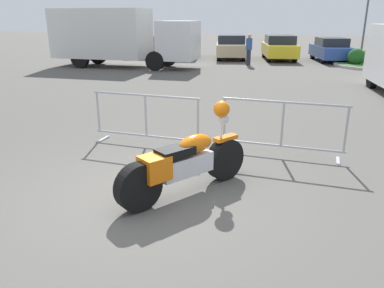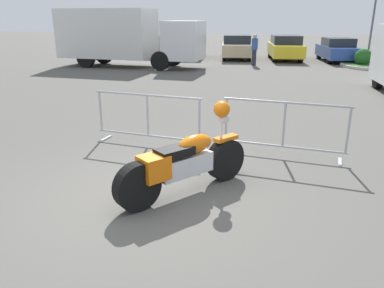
% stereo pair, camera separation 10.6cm
% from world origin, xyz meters
% --- Properties ---
extents(ground_plane, '(120.00, 120.00, 0.00)m').
position_xyz_m(ground_plane, '(0.00, 0.00, 0.00)').
color(ground_plane, '#54514C').
extents(motorcycle, '(1.53, 2.00, 1.32)m').
position_xyz_m(motorcycle, '(0.55, 0.30, 0.50)').
color(motorcycle, black).
rests_on(motorcycle, ground).
extents(crowd_barrier_near, '(2.33, 0.63, 1.07)m').
position_xyz_m(crowd_barrier_near, '(-0.81, 2.30, 0.56)').
color(crowd_barrier_near, '#9EA0A5').
rests_on(crowd_barrier_near, ground).
extents(crowd_barrier_far, '(2.33, 0.63, 1.07)m').
position_xyz_m(crowd_barrier_far, '(1.91, 2.30, 0.56)').
color(crowd_barrier_far, '#9EA0A5').
rests_on(crowd_barrier_far, ground).
extents(box_truck, '(7.76, 2.44, 2.98)m').
position_xyz_m(box_truck, '(-6.87, 14.36, 1.64)').
color(box_truck, silver).
rests_on(box_truck, ground).
extents(parked_car_black, '(2.37, 4.45, 1.44)m').
position_xyz_m(parked_car_black, '(-10.70, 19.84, 0.73)').
color(parked_car_black, black).
rests_on(parked_car_black, ground).
extents(parked_car_maroon, '(2.22, 4.17, 1.34)m').
position_xyz_m(parked_car_maroon, '(-7.67, 20.26, 0.68)').
color(parked_car_maroon, maroon).
rests_on(parked_car_maroon, ground).
extents(parked_car_silver, '(2.31, 4.34, 1.40)m').
position_xyz_m(parked_car_silver, '(-4.63, 19.91, 0.71)').
color(parked_car_silver, '#B7BABF').
rests_on(parked_car_silver, ground).
extents(parked_car_tan, '(2.47, 4.64, 1.50)m').
position_xyz_m(parked_car_tan, '(-1.59, 20.03, 0.76)').
color(parked_car_tan, tan).
rests_on(parked_car_tan, ground).
extents(parked_car_yellow, '(2.48, 4.66, 1.51)m').
position_xyz_m(parked_car_yellow, '(1.45, 20.08, 0.76)').
color(parked_car_yellow, yellow).
rests_on(parked_car_yellow, ground).
extents(parked_car_blue, '(2.30, 4.33, 1.40)m').
position_xyz_m(parked_car_blue, '(4.49, 19.95, 0.71)').
color(parked_car_blue, '#284799').
rests_on(parked_car_blue, ground).
extents(pedestrian, '(0.46, 0.46, 1.69)m').
position_xyz_m(pedestrian, '(-0.12, 16.72, 0.92)').
color(pedestrian, '#262838').
rests_on(pedestrian, ground).
extents(planter_island, '(4.12, 4.12, 0.96)m').
position_xyz_m(planter_island, '(6.36, 17.77, 0.22)').
color(planter_island, '#ADA89E').
rests_on(planter_island, ground).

